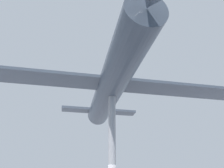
% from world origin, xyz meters
% --- Properties ---
extents(support_pylon_central, '(0.40, 0.40, 6.27)m').
position_xyz_m(support_pylon_central, '(0.00, 0.00, 3.13)').
color(support_pylon_central, '#B7B7BC').
rests_on(support_pylon_central, ground_plane).
extents(suspended_airplane, '(18.95, 14.19, 2.76)m').
position_xyz_m(suspended_airplane, '(0.00, 0.25, 7.12)').
color(suspended_airplane, '#4C5666').
rests_on(suspended_airplane, support_pylon_central).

